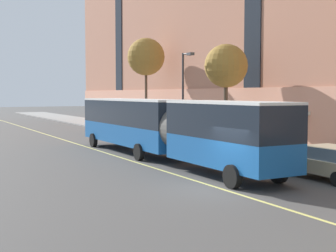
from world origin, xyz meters
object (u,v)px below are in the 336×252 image
Objects in this scene: parked_car_navy_2 at (165,135)px; street_tree_far_uptown at (226,66)px; parked_car_navy_4 at (106,126)px; parked_car_champagne_6 at (222,145)px; street_lamp at (184,88)px; parked_car_champagne_0 at (329,163)px; fire_hydrant at (161,134)px; city_bus at (161,125)px; street_tree_far_downtown at (146,57)px.

street_tree_far_uptown reaches higher than parked_car_navy_2.
parked_car_navy_2 is 0.92× the size of parked_car_navy_4.
street_tree_far_uptown is at bearing 52.84° from parked_car_champagne_6.
parked_car_champagne_0 is at bearing -96.24° from street_lamp.
parked_car_champagne_6 is at bearing -98.45° from fire_hydrant.
parked_car_navy_4 is (0.02, 12.56, 0.00)m from parked_car_navy_2.
parked_car_navy_2 is at bearing 90.03° from parked_car_champagne_0.
parked_car_champagne_0 and parked_car_navy_2 have the same top height.
street_lamp is 5.40m from fire_hydrant.
parked_car_champagne_6 is at bearing -127.16° from street_tree_far_uptown.
fire_hydrant is (1.65, 19.79, -0.29)m from parked_car_champagne_0.
city_bus is 9.09m from street_lamp.
street_lamp reaches higher than city_bus.
parked_car_champagne_6 is (-0.04, 8.41, -0.00)m from parked_car_champagne_0.
street_tree_far_downtown reaches higher than fire_hydrant.
fire_hydrant is (-2.40, -7.88, -7.12)m from street_tree_far_downtown.
parked_car_champagne_6 is 0.46× the size of street_tree_far_downtown.
parked_car_navy_2 is 7.45m from parked_car_champagne_6.
parked_car_navy_2 is 0.56× the size of street_tree_far_uptown.
parked_car_champagne_6 is 8.53m from street_tree_far_uptown.
street_tree_far_uptown is at bearing 30.17° from city_bus.
street_lamp reaches higher than fire_hydrant.
fire_hydrant is at bearing -106.94° from street_tree_far_downtown.
parked_car_navy_4 is at bearing 100.75° from fire_hydrant.
street_tree_far_downtown reaches higher than street_tree_far_uptown.
parked_car_champagne_0 is 0.68× the size of street_lamp.
parked_car_navy_2 is at bearing -108.99° from street_tree_far_downtown.
city_bus reaches higher than parked_car_champagne_0.
parked_car_champagne_6 is 8.63m from street_lamp.
parked_car_champagne_0 is at bearing -106.36° from street_tree_far_uptown.
parked_car_champagne_0 is 8.41m from parked_car_champagne_6.
parked_car_champagne_0 is 15.86m from parked_car_navy_2.
city_bus reaches higher than parked_car_champagne_6.
parked_car_navy_4 is at bearing 89.89° from parked_car_navy_2.
parked_car_champagne_6 is at bearing -90.15° from parked_car_navy_4.
parked_car_champagne_6 is at bearing -12.30° from city_bus.
parked_car_champagne_0 is at bearing -94.78° from fire_hydrant.
street_lamp reaches higher than parked_car_champagne_6.
parked_car_navy_2 is at bearing 153.18° from street_tree_far_uptown.
city_bus is 9.90m from street_tree_far_uptown.
parked_car_navy_4 is 13.01m from street_lamp.
city_bus is 2.80× the size of street_tree_far_uptown.
parked_car_champagne_0 and parked_car_navy_4 have the same top height.
street_tree_far_downtown is (4.05, 27.67, 6.83)m from parked_car_champagne_0.
parked_car_champagne_6 is (3.78, -0.82, -1.30)m from city_bus.
city_bus is 2.24× the size of street_tree_far_downtown.
city_bus is 10.08m from parked_car_champagne_0.
street_tree_far_uptown reaches higher than city_bus.
parked_car_champagne_0 is 28.42m from parked_car_navy_4.
parked_car_navy_4 is 8.79m from fire_hydrant.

